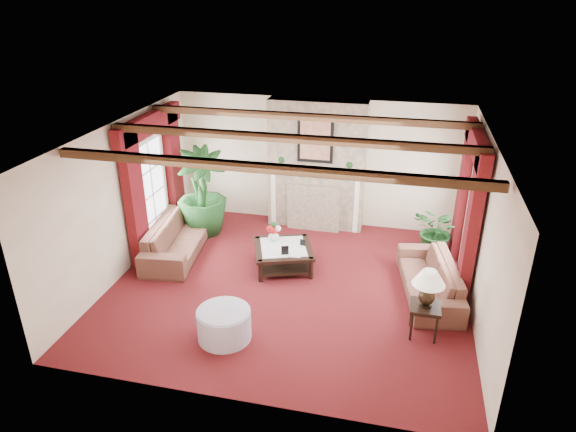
% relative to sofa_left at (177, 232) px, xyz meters
% --- Properties ---
extents(floor, '(6.00, 6.00, 0.00)m').
position_rel_sofa_left_xyz_m(floor, '(2.36, -0.71, -0.43)').
color(floor, '#3F0C0B').
rests_on(floor, ground).
extents(ceiling, '(6.00, 6.00, 0.00)m').
position_rel_sofa_left_xyz_m(ceiling, '(2.36, -0.71, 2.27)').
color(ceiling, white).
rests_on(ceiling, floor).
extents(back_wall, '(6.00, 0.02, 2.70)m').
position_rel_sofa_left_xyz_m(back_wall, '(2.36, 2.04, 0.92)').
color(back_wall, beige).
rests_on(back_wall, ground).
extents(left_wall, '(0.02, 5.50, 2.70)m').
position_rel_sofa_left_xyz_m(left_wall, '(-0.64, -0.71, 0.92)').
color(left_wall, beige).
rests_on(left_wall, ground).
extents(right_wall, '(0.02, 5.50, 2.70)m').
position_rel_sofa_left_xyz_m(right_wall, '(5.36, -0.71, 0.92)').
color(right_wall, beige).
rests_on(right_wall, ground).
extents(ceiling_beams, '(6.00, 3.00, 0.12)m').
position_rel_sofa_left_xyz_m(ceiling_beams, '(2.36, -0.71, 2.21)').
color(ceiling_beams, '#362311').
rests_on(ceiling_beams, ceiling).
extents(fireplace, '(2.00, 0.52, 2.70)m').
position_rel_sofa_left_xyz_m(fireplace, '(2.36, 1.84, 2.27)').
color(fireplace, tan).
rests_on(fireplace, ground).
extents(french_door_left, '(0.10, 1.10, 2.16)m').
position_rel_sofa_left_xyz_m(french_door_left, '(-0.61, 0.29, 1.70)').
color(french_door_left, white).
rests_on(french_door_left, ground).
extents(french_door_right, '(0.10, 1.10, 2.16)m').
position_rel_sofa_left_xyz_m(french_door_right, '(5.33, 0.29, 1.70)').
color(french_door_right, white).
rests_on(french_door_right, ground).
extents(curtains_left, '(0.20, 2.40, 2.55)m').
position_rel_sofa_left_xyz_m(curtains_left, '(-0.50, 0.29, 2.12)').
color(curtains_left, '#4A0913').
rests_on(curtains_left, ground).
extents(curtains_right, '(0.20, 2.40, 2.55)m').
position_rel_sofa_left_xyz_m(curtains_right, '(5.22, 0.29, 2.12)').
color(curtains_right, '#4A0913').
rests_on(curtains_right, ground).
extents(sofa_left, '(2.36, 1.18, 0.86)m').
position_rel_sofa_left_xyz_m(sofa_left, '(0.00, 0.00, 0.00)').
color(sofa_left, '#3F111D').
rests_on(sofa_left, ground).
extents(sofa_right, '(2.24, 1.26, 0.80)m').
position_rel_sofa_left_xyz_m(sofa_right, '(4.70, -0.40, -0.03)').
color(sofa_right, '#3F111D').
rests_on(sofa_right, ground).
extents(potted_palm, '(2.67, 2.73, 1.01)m').
position_rel_sofa_left_xyz_m(potted_palm, '(0.15, 0.96, 0.07)').
color(potted_palm, black).
rests_on(potted_palm, ground).
extents(small_plant, '(1.87, 1.87, 0.77)m').
position_rel_sofa_left_xyz_m(small_plant, '(4.87, 1.04, -0.05)').
color(small_plant, black).
rests_on(small_plant, ground).
extents(coffee_table, '(1.30, 1.30, 0.42)m').
position_rel_sofa_left_xyz_m(coffee_table, '(2.12, -0.11, -0.22)').
color(coffee_table, black).
rests_on(coffee_table, ground).
extents(side_table, '(0.53, 0.53, 0.51)m').
position_rel_sofa_left_xyz_m(side_table, '(4.60, -1.56, -0.17)').
color(side_table, black).
rests_on(side_table, ground).
extents(ottoman, '(0.79, 0.79, 0.46)m').
position_rel_sofa_left_xyz_m(ottoman, '(1.75, -2.30, -0.20)').
color(ottoman, '#A9A4BA').
rests_on(ottoman, ground).
extents(table_lamp, '(0.47, 0.47, 0.60)m').
position_rel_sofa_left_xyz_m(table_lamp, '(4.60, -1.56, 0.38)').
color(table_lamp, black).
rests_on(table_lamp, side_table).
extents(flower_vase, '(0.25, 0.25, 0.20)m').
position_rel_sofa_left_xyz_m(flower_vase, '(1.88, 0.11, 0.09)').
color(flower_vase, silver).
rests_on(flower_vase, coffee_table).
extents(book, '(0.21, 0.02, 0.28)m').
position_rel_sofa_left_xyz_m(book, '(2.30, -0.33, 0.13)').
color(book, black).
rests_on(book, coffee_table).
extents(photo_frame_a, '(0.13, 0.06, 0.18)m').
position_rel_sofa_left_xyz_m(photo_frame_a, '(2.21, -0.38, 0.07)').
color(photo_frame_a, black).
rests_on(photo_frame_a, coffee_table).
extents(photo_frame_b, '(0.10, 0.04, 0.13)m').
position_rel_sofa_left_xyz_m(photo_frame_b, '(2.45, 0.03, 0.05)').
color(photo_frame_b, black).
rests_on(photo_frame_b, coffee_table).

